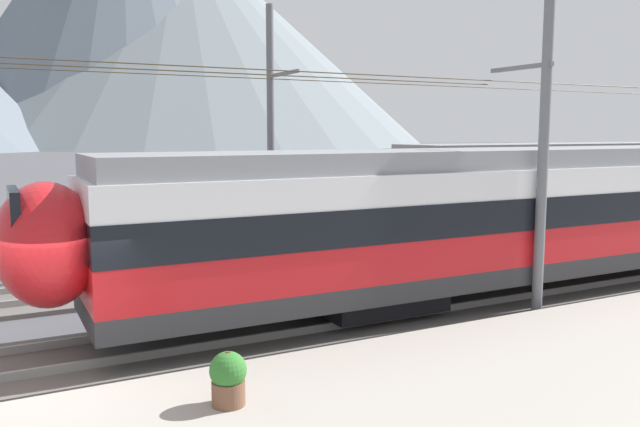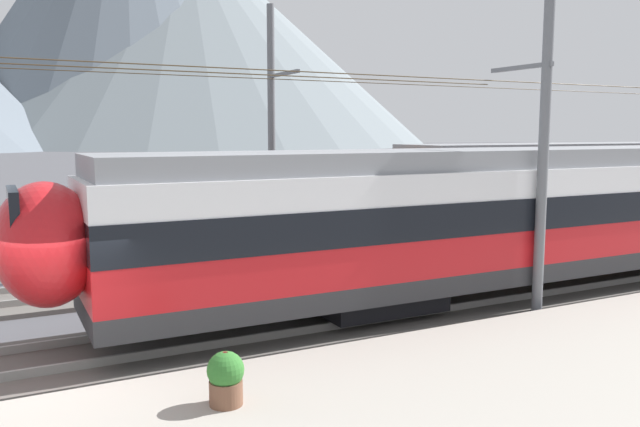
# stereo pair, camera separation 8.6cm
# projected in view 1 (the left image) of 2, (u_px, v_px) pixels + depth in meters

# --- Properties ---
(ground_plane) EXTENTS (400.00, 400.00, 0.00)m
(ground_plane) POSITION_uv_depth(u_px,v_px,m) (55.00, 392.00, 10.60)
(ground_plane) COLOR #4C4C51
(track_near) EXTENTS (120.00, 3.00, 0.28)m
(track_near) POSITION_uv_depth(u_px,v_px,m) (49.00, 364.00, 11.68)
(track_near) COLOR #5B5651
(track_near) RESTS_ON ground
(track_far) EXTENTS (120.00, 3.00, 0.28)m
(track_far) POSITION_uv_depth(u_px,v_px,m) (31.00, 300.00, 16.16)
(track_far) COLOR #5B5651
(track_far) RESTS_ON ground
(catenary_mast_mid) EXTENTS (42.46, 1.91, 7.16)m
(catenary_mast_mid) POSITION_uv_depth(u_px,v_px,m) (539.00, 154.00, 14.66)
(catenary_mast_mid) COLOR slate
(catenary_mast_mid) RESTS_ON ground
(catenary_mast_far_side) EXTENTS (42.46, 2.21, 8.27)m
(catenary_mast_far_side) POSITION_uv_depth(u_px,v_px,m) (272.00, 131.00, 20.56)
(catenary_mast_far_side) COLOR slate
(catenary_mast_far_side) RESTS_ON ground
(potted_plant_by_shelter) EXTENTS (0.55, 0.55, 0.80)m
(potted_plant_by_shelter) POSITION_uv_depth(u_px,v_px,m) (228.00, 377.00, 9.36)
(potted_plant_by_shelter) COLOR brown
(potted_plant_by_shelter) RESTS_ON platform_slab
(mountain_right_ridge) EXTENTS (156.79, 156.79, 70.82)m
(mountain_right_ridge) POSITION_uv_depth(u_px,v_px,m) (185.00, 37.00, 212.05)
(mountain_right_ridge) COLOR slate
(mountain_right_ridge) RESTS_ON ground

